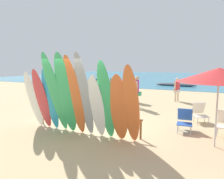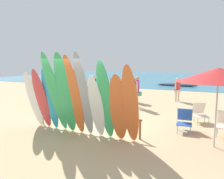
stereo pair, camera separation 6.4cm
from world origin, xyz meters
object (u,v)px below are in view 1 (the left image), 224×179
(surfboard_white_7, at_px, (97,107))
(beachgoer_strolling, at_px, (115,86))
(surfboard_red_1, at_px, (42,99))
(surfboard_green_3, at_px, (55,94))
(surfboard_grey_6, at_px, (84,96))
(distant_boat, at_px, (175,85))
(surfboard_orange_10, at_px, (131,105))
(surfboard_white_0, at_px, (34,100))
(surfboard_orange_9, at_px, (119,108))
(beachgoer_midbeach, at_px, (177,88))
(beachgoer_photographing, at_px, (93,87))
(beachgoer_near_rack, at_px, (134,88))
(beach_chair_blue, at_px, (185,119))
(surfboard_teal_2, at_px, (50,100))
(beach_umbrella, at_px, (219,75))
(surfboard_rack, at_px, (86,116))
(beachgoer_by_water, at_px, (137,90))
(surfboard_green_8, at_px, (106,101))
(surfboard_orange_5, at_px, (74,96))
(beach_chair_red, at_px, (200,112))
(surfboard_green_4, at_px, (66,95))

(surfboard_white_7, bearing_deg, beachgoer_strolling, 108.76)
(surfboard_red_1, bearing_deg, surfboard_green_3, -12.65)
(surfboard_grey_6, xyz_separation_m, distant_boat, (0.40, 17.22, -1.20))
(surfboard_red_1, distance_m, surfboard_orange_10, 3.34)
(surfboard_white_0, xyz_separation_m, surfboard_green_3, (1.09, -0.11, 0.31))
(surfboard_grey_6, height_order, surfboard_orange_9, surfboard_grey_6)
(beachgoer_midbeach, bearing_deg, beachgoer_photographing, -35.16)
(beachgoer_near_rack, height_order, beach_chair_blue, beachgoer_near_rack)
(surfboard_white_0, relative_size, surfboard_orange_9, 1.03)
(surfboard_white_0, height_order, surfboard_teal_2, surfboard_teal_2)
(surfboard_grey_6, distance_m, beach_umbrella, 3.93)
(surfboard_grey_6, relative_size, surfboard_orange_9, 1.31)
(surfboard_rack, height_order, beachgoer_by_water, beachgoer_by_water)
(surfboard_orange_10, relative_size, beach_chair_blue, 3.06)
(surfboard_green_8, bearing_deg, surfboard_orange_5, -175.89)
(surfboard_green_3, relative_size, distant_boat, 0.65)
(surfboard_white_7, bearing_deg, beach_umbrella, 13.94)
(surfboard_white_0, distance_m, surfboard_orange_5, 1.85)
(surfboard_orange_5, xyz_separation_m, surfboard_orange_9, (1.50, 0.12, -0.28))
(surfboard_white_0, bearing_deg, beach_umbrella, 5.81)
(surfboard_rack, xyz_separation_m, surfboard_teal_2, (-1.11, -0.53, 0.57))
(surfboard_white_7, xyz_separation_m, beachgoer_near_rack, (-1.00, 6.47, -0.14))
(distant_boat, bearing_deg, beach_chair_red, -78.31)
(surfboard_rack, bearing_deg, beachgoer_near_rack, 92.36)
(surfboard_rack, height_order, surfboard_green_4, surfboard_green_4)
(surfboard_green_8, xyz_separation_m, beach_chair_red, (2.52, 3.38, -0.81))
(surfboard_white_0, height_order, surfboard_white_7, surfboard_white_0)
(surfboard_red_1, distance_m, beachgoer_near_rack, 6.62)
(surfboard_orange_5, bearing_deg, surfboard_white_0, -178.21)
(beachgoer_midbeach, height_order, distant_boat, beachgoer_midbeach)
(surfboard_orange_5, xyz_separation_m, surfboard_green_8, (1.10, 0.07, -0.08))
(surfboard_teal_2, bearing_deg, distant_boat, 83.73)
(beach_chair_red, height_order, beach_umbrella, beach_umbrella)
(beachgoer_photographing, bearing_deg, surfboard_green_4, -123.86)
(surfboard_green_8, height_order, surfboard_orange_10, surfboard_green_8)
(beachgoer_strolling, xyz_separation_m, beach_chair_red, (5.01, -2.76, -0.55))
(surfboard_orange_5, bearing_deg, beachgoer_by_water, 88.85)
(surfboard_teal_2, height_order, surfboard_orange_10, surfboard_orange_10)
(surfboard_green_8, distance_m, beach_umbrella, 3.24)
(surfboard_orange_10, height_order, distant_boat, surfboard_orange_10)
(beach_umbrella, bearing_deg, distant_boat, 101.60)
(surfboard_white_7, height_order, beach_chair_blue, surfboard_white_7)
(surfboard_green_3, relative_size, surfboard_orange_10, 1.18)
(surfboard_rack, bearing_deg, beach_chair_red, 38.03)
(surfboard_rack, relative_size, surfboard_orange_5, 1.52)
(surfboard_rack, xyz_separation_m, surfboard_red_1, (-1.45, -0.58, 0.57))
(surfboard_orange_5, distance_m, beach_chair_blue, 3.91)
(surfboard_white_0, xyz_separation_m, surfboard_teal_2, (0.74, 0.04, 0.05))
(surfboard_orange_5, distance_m, surfboard_orange_9, 1.53)
(surfboard_white_0, bearing_deg, beachgoer_strolling, 83.07)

